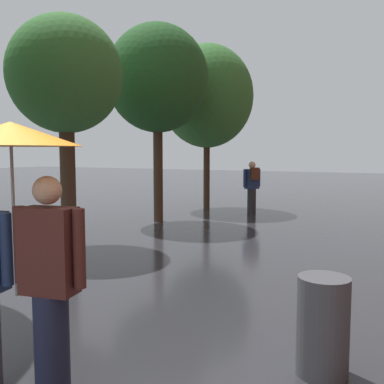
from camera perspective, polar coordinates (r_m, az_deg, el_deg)
name	(u,v)px	position (r m, az deg, el deg)	size (l,w,h in m)	color
street_tree_1	(65,77)	(9.24, -16.34, 14.38)	(2.27, 2.27, 4.59)	#473323
street_tree_2	(157,79)	(11.96, -4.57, 14.58)	(2.72, 2.72, 5.28)	#473323
street_tree_3	(207,97)	(14.56, 1.97, 12.45)	(3.04, 3.04, 5.40)	#473323
couple_under_umbrella	(13,223)	(3.52, -22.45, -3.79)	(1.19, 1.04, 2.12)	#2D2D33
litter_bin	(323,326)	(4.00, 16.85, -16.51)	(0.44, 0.44, 0.85)	#4C4C51
pedestrian_walking_midground	(252,186)	(13.13, 7.91, 0.74)	(0.46, 0.48, 1.61)	#2D2D33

